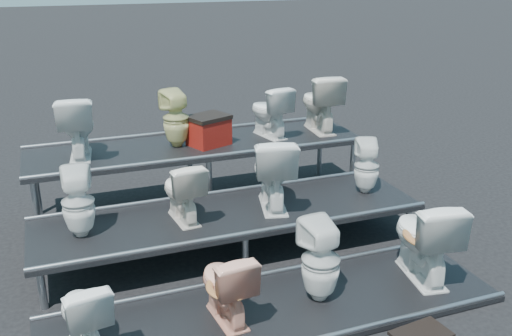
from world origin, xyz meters
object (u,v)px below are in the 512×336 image
object	(u,v)px
red_crate	(209,132)
toilet_2	(321,260)
toilet_3	(424,237)
toilet_8	(77,126)
toilet_10	(269,111)
toilet_9	(176,118)
toilet_11	(320,103)
toilet_5	(182,191)
toilet_7	(367,166)
toilet_6	(273,172)
toilet_0	(83,314)
toilet_4	(78,202)
toilet_1	(226,285)

from	to	relation	value
red_crate	toilet_2	bearing A→B (deg)	-104.47
toilet_3	toilet_8	xyz separation A→B (m)	(-3.00, 2.60, 0.74)
toilet_10	toilet_8	bearing A→B (deg)	-11.66
toilet_9	toilet_10	bearing A→B (deg)	166.17
toilet_11	red_crate	bearing A→B (deg)	7.81
toilet_2	toilet_8	world-z (taller)	toilet_8
toilet_5	toilet_10	xyz separation A→B (m)	(1.50, 1.30, 0.41)
toilet_3	toilet_7	world-z (taller)	toilet_7
toilet_10	toilet_5	bearing A→B (deg)	29.30
toilet_3	toilet_2	bearing A→B (deg)	9.95
toilet_6	red_crate	size ratio (longest dim) A/B	1.78
toilet_0	toilet_4	bearing A→B (deg)	-103.68
toilet_9	red_crate	size ratio (longest dim) A/B	1.55
toilet_4	toilet_9	bearing A→B (deg)	-131.14
toilet_4	toilet_11	distance (m)	3.55
toilet_5	toilet_4	bearing A→B (deg)	-5.51
red_crate	toilet_0	bearing A→B (deg)	-147.15
toilet_3	toilet_11	xyz separation A→B (m)	(0.14, 2.60, 0.76)
toilet_3	toilet_9	distance (m)	3.26
toilet_3	red_crate	world-z (taller)	red_crate
toilet_2	toilet_0	bearing A→B (deg)	-4.98
toilet_4	toilet_2	bearing A→B (deg)	150.86
toilet_4	toilet_10	distance (m)	2.88
toilet_0	toilet_7	distance (m)	3.61
toilet_0	toilet_10	size ratio (longest dim) A/B	0.97
toilet_2	red_crate	bearing A→B (deg)	-87.70
toilet_9	toilet_7	bearing A→B (deg)	132.49
toilet_10	toilet_6	bearing A→B (deg)	57.99
toilet_11	toilet_7	bearing A→B (deg)	93.62
toilet_4	toilet_10	bearing A→B (deg)	-149.08
toilet_6	toilet_9	xyz separation A→B (m)	(-0.76, 1.30, 0.35)
toilet_7	toilet_8	world-z (taller)	toilet_8
toilet_4	toilet_8	distance (m)	1.37
toilet_7	toilet_0	bearing A→B (deg)	41.20
toilet_11	red_crate	distance (m)	1.60
toilet_4	toilet_3	bearing A→B (deg)	161.25
toilet_6	toilet_7	xyz separation A→B (m)	(1.19, 0.00, -0.09)
toilet_1	toilet_5	xyz separation A→B (m)	(-0.05, 1.30, 0.39)
toilet_3	toilet_6	bearing A→B (deg)	-40.46
toilet_0	toilet_5	world-z (taller)	toilet_5
toilet_1	toilet_6	distance (m)	1.69
toilet_4	toilet_7	world-z (taller)	toilet_4
toilet_2	toilet_5	bearing A→B (deg)	-58.37
toilet_7	toilet_11	distance (m)	1.38
toilet_2	toilet_8	xyz separation A→B (m)	(-1.88, 2.60, 0.77)
toilet_4	toilet_6	xyz separation A→B (m)	(2.06, 0.00, 0.05)
toilet_1	toilet_7	bearing A→B (deg)	-154.06
toilet_8	toilet_2	bearing A→B (deg)	132.67
toilet_6	toilet_10	size ratio (longest dim) A/B	1.21
toilet_1	toilet_4	size ratio (longest dim) A/B	0.95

